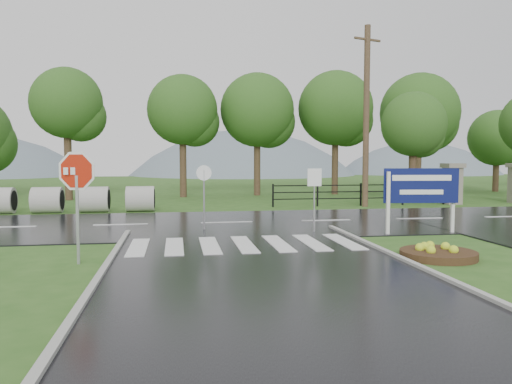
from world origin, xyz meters
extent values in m
plane|color=#2E581D|center=(0.00, 0.00, 0.00)|extent=(120.00, 120.00, 0.00)
cube|color=black|center=(0.00, 10.00, 0.00)|extent=(90.00, 8.00, 0.04)
cube|color=silver|center=(-3.00, 5.00, 0.06)|extent=(0.50, 2.80, 0.02)
cube|color=silver|center=(-2.00, 5.00, 0.06)|extent=(0.50, 2.80, 0.02)
cube|color=silver|center=(-1.00, 5.00, 0.06)|extent=(0.50, 2.80, 0.02)
cube|color=silver|center=(0.00, 5.00, 0.06)|extent=(0.50, 2.80, 0.02)
cube|color=silver|center=(1.00, 5.00, 0.06)|extent=(0.50, 2.80, 0.02)
cube|color=silver|center=(2.00, 5.00, 0.06)|extent=(0.50, 2.80, 0.02)
cube|color=silver|center=(3.00, 5.00, 0.06)|extent=(0.50, 2.80, 0.02)
cube|color=gray|center=(13.00, 16.00, 1.00)|extent=(0.80, 0.80, 2.00)
cube|color=#6B6659|center=(13.00, 16.00, 2.12)|extent=(1.00, 1.00, 0.24)
cube|color=black|center=(7.75, 16.00, 0.40)|extent=(9.50, 0.05, 0.05)
cube|color=black|center=(7.75, 16.00, 0.75)|extent=(9.50, 0.05, 0.05)
cube|color=black|center=(7.75, 16.00, 1.10)|extent=(9.50, 0.05, 0.05)
cube|color=black|center=(3.00, 16.00, 0.60)|extent=(0.08, 0.08, 1.20)
cube|color=black|center=(12.50, 16.00, 0.60)|extent=(0.08, 0.08, 1.20)
sphere|color=slate|center=(8.00, 65.00, -17.28)|extent=(48.00, 48.00, 48.00)
sphere|color=slate|center=(36.00, 65.00, -12.96)|extent=(36.00, 36.00, 36.00)
cylinder|color=#9E9B93|center=(-7.82, 15.00, 0.60)|extent=(1.30, 1.20, 1.20)
cylinder|color=#9E9B93|center=(-5.72, 15.00, 0.60)|extent=(1.30, 1.20, 1.20)
cylinder|color=#9E9B93|center=(-3.62, 15.00, 0.60)|extent=(1.30, 1.20, 1.20)
cube|color=#939399|center=(-4.28, 3.24, 1.07)|extent=(0.06, 0.06, 2.14)
cylinder|color=white|center=(-4.28, 3.25, 2.24)|extent=(1.22, 0.43, 1.28)
cylinder|color=#B51E0C|center=(-4.28, 3.24, 2.24)|extent=(1.06, 0.39, 1.12)
cube|color=silver|center=(4.97, 6.30, 1.05)|extent=(0.12, 0.12, 2.10)
cube|color=silver|center=(7.28, 6.30, 1.05)|extent=(0.12, 0.12, 2.10)
cube|color=#0C124F|center=(6.12, 6.30, 1.63)|extent=(2.51, 0.35, 1.16)
cube|color=white|center=(6.12, 6.26, 1.89)|extent=(1.98, 0.24, 0.19)
cube|color=white|center=(6.12, 6.26, 1.42)|extent=(1.46, 0.18, 0.16)
cylinder|color=#332111|center=(4.66, 2.51, 0.10)|extent=(1.91, 1.91, 0.19)
cube|color=#939399|center=(2.67, 7.09, 1.03)|extent=(0.04, 0.04, 2.06)
cube|color=white|center=(2.67, 7.07, 1.90)|extent=(0.49, 0.03, 0.60)
cylinder|color=#939399|center=(-0.97, 8.26, 1.07)|extent=(0.06, 0.06, 2.14)
cylinder|color=white|center=(-0.97, 8.24, 2.03)|extent=(0.53, 0.06, 0.53)
cylinder|color=#473523|center=(7.80, 15.50, 4.65)|extent=(0.31, 0.31, 9.30)
cube|color=brown|center=(7.80, 15.50, 8.57)|extent=(1.60, 0.62, 0.10)
cylinder|color=#3D2B1C|center=(11.41, 17.50, 1.85)|extent=(0.47, 0.47, 3.71)
sphere|color=#265119|center=(11.41, 17.50, 4.45)|extent=(3.65, 3.65, 3.65)
camera|label=1|loc=(-1.93, -9.17, 2.57)|focal=35.00mm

